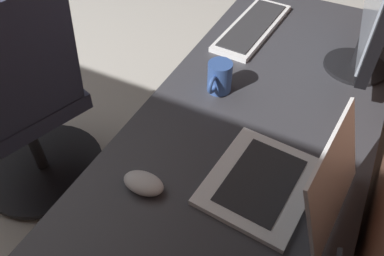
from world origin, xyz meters
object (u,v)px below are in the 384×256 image
keyboard_main (253,27)px  coffee_mug (219,77)px  drawer_pedestal (234,236)px  office_chair (25,111)px  laptop_center (287,181)px  mouse_main (143,183)px

keyboard_main → coffee_mug: size_ratio=3.77×
drawer_pedestal → coffee_mug: (-0.22, -0.18, 0.43)m
office_chair → laptop_center: bearing=82.9°
laptop_center → office_chair: bearing=-97.1°
coffee_mug → office_chair: bearing=-78.3°
mouse_main → coffee_mug: (-0.42, 0.01, 0.03)m
drawer_pedestal → office_chair: bearing=-94.3°
drawer_pedestal → laptop_center: laptop_center is taller
laptop_center → office_chair: (-0.13, -1.04, -0.33)m
laptop_center → coffee_mug: bearing=-134.0°
laptop_center → mouse_main: laptop_center is taller
office_chair → mouse_main: bearing=70.6°
drawer_pedestal → coffee_mug: coffee_mug is taller
keyboard_main → office_chair: size_ratio=0.44×
laptop_center → keyboard_main: bearing=-153.8°
laptop_center → office_chair: office_chair is taller
keyboard_main → office_chair: (0.53, -0.72, -0.28)m
coffee_mug → office_chair: 0.83m
coffee_mug → office_chair: office_chair is taller
keyboard_main → office_chair: bearing=-53.5°
keyboard_main → mouse_main: (0.79, 0.02, 0.01)m
drawer_pedestal → mouse_main: (0.19, -0.19, 0.40)m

